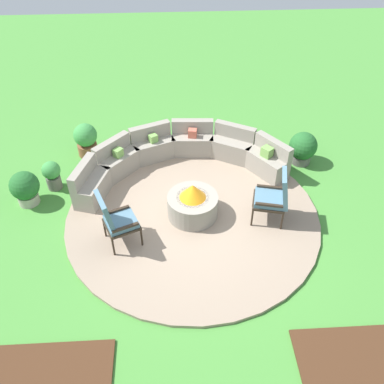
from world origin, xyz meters
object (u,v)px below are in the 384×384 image
object	(u,v)px
potted_plant_1	(86,139)
potted_plant_2	(52,174)
fire_pit	(193,203)
lounge_chair_front_right	(275,196)
potted_plant_3	(303,147)
lounge_chair_front_left	(115,219)
potted_plant_0	(25,188)
curved_stone_bench	(177,156)

from	to	relation	value
potted_plant_1	potted_plant_2	world-z (taller)	potted_plant_1
fire_pit	lounge_chair_front_right	size ratio (longest dim) A/B	0.89
potted_plant_3	lounge_chair_front_right	bearing A→B (deg)	-119.75
lounge_chair_front_left	potted_plant_0	size ratio (longest dim) A/B	1.60
lounge_chair_front_left	fire_pit	bearing A→B (deg)	92.21
curved_stone_bench	potted_plant_1	distance (m)	2.13
potted_plant_1	lounge_chair_front_left	bearing A→B (deg)	-72.37
fire_pit	lounge_chair_front_left	world-z (taller)	lounge_chair_front_left
curved_stone_bench	lounge_chair_front_right	distance (m)	2.42
potted_plant_3	lounge_chair_front_left	bearing A→B (deg)	-149.83
potted_plant_1	lounge_chair_front_right	bearing A→B (deg)	-32.48
lounge_chair_front_right	lounge_chair_front_left	bearing A→B (deg)	112.19
fire_pit	potted_plant_1	xyz separation A→B (m)	(-2.25, 2.19, 0.07)
curved_stone_bench	potted_plant_3	world-z (taller)	curved_stone_bench
curved_stone_bench	potted_plant_0	distance (m)	3.11
potted_plant_0	potted_plant_3	size ratio (longest dim) A/B	0.97
fire_pit	potted_plant_0	xyz separation A→B (m)	(-3.22, 0.60, 0.04)
potted_plant_3	potted_plant_1	bearing A→B (deg)	172.97
lounge_chair_front_right	potted_plant_3	world-z (taller)	lounge_chair_front_right
potted_plant_1	fire_pit	bearing A→B (deg)	-44.24
fire_pit	lounge_chair_front_right	world-z (taller)	lounge_chair_front_right
potted_plant_1	potted_plant_3	world-z (taller)	potted_plant_1
fire_pit	lounge_chair_front_left	size ratio (longest dim) A/B	0.83
potted_plant_0	potted_plant_3	bearing A→B (deg)	9.99
potted_plant_2	potted_plant_3	xyz separation A→B (m)	(5.29, 0.57, 0.04)
fire_pit	potted_plant_0	world-z (taller)	fire_pit
lounge_chair_front_left	potted_plant_3	xyz separation A→B (m)	(3.86, 2.24, -0.25)
curved_stone_bench	potted_plant_0	world-z (taller)	curved_stone_bench
potted_plant_3	potted_plant_2	bearing A→B (deg)	-173.86
fire_pit	potted_plant_1	world-z (taller)	fire_pit
potted_plant_0	potted_plant_2	size ratio (longest dim) A/B	1.13
fire_pit	lounge_chair_front_right	xyz separation A→B (m)	(1.48, -0.18, 0.27)
potted_plant_0	fire_pit	bearing A→B (deg)	-10.54
lounge_chair_front_left	lounge_chair_front_right	world-z (taller)	lounge_chair_front_left
lounge_chair_front_right	potted_plant_2	xyz separation A→B (m)	(-4.27, 1.22, -0.26)
potted_plant_0	curved_stone_bench	bearing A→B (deg)	16.77
curved_stone_bench	potted_plant_0	bearing A→B (deg)	-163.23
lounge_chair_front_left	potted_plant_3	bearing A→B (deg)	97.24
lounge_chair_front_right	curved_stone_bench	bearing A→B (deg)	58.80
lounge_chair_front_left	potted_plant_0	xyz separation A→B (m)	(-1.86, 1.23, -0.26)
potted_plant_0	potted_plant_3	xyz separation A→B (m)	(5.72, 1.01, 0.01)
potted_plant_3	curved_stone_bench	bearing A→B (deg)	-177.70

